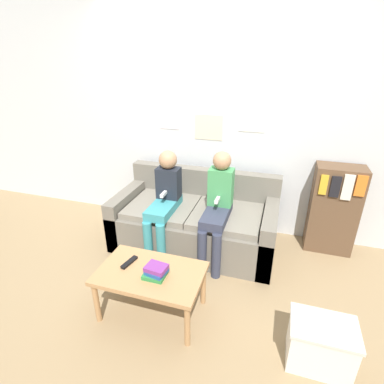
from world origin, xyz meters
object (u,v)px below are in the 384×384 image
at_px(tv_remote, 129,262).
at_px(coffee_table, 151,277).
at_px(storage_box, 320,344).
at_px(person_left, 164,198).
at_px(person_right, 218,204).
at_px(couch, 196,222).
at_px(bookshelf, 333,209).

bearing_deg(tv_remote, coffee_table, 0.51).
bearing_deg(storage_box, person_left, 147.45).
distance_m(coffee_table, storage_box, 1.30).
xyz_separation_m(person_left, person_right, (0.56, 0.00, 0.01)).
relative_size(person_right, storage_box, 2.61).
bearing_deg(person_right, couch, 145.64).
distance_m(tv_remote, storage_box, 1.51).
height_order(person_left, storage_box, person_left).
height_order(person_left, bookshelf, person_left).
xyz_separation_m(couch, bookshelf, (1.41, 0.34, 0.21)).
bearing_deg(person_right, storage_box, -45.54).
xyz_separation_m(person_right, bookshelf, (1.13, 0.53, -0.15)).
xyz_separation_m(tv_remote, bookshelf, (1.67, 1.37, 0.06)).
relative_size(couch, tv_remote, 9.92).
height_order(person_right, tv_remote, person_right).
bearing_deg(storage_box, couch, 136.70).
bearing_deg(couch, person_left, -145.03).
xyz_separation_m(bookshelf, storage_box, (-0.18, -1.50, -0.31)).
bearing_deg(couch, storage_box, -43.30).
bearing_deg(tv_remote, person_right, 69.63).
bearing_deg(person_left, couch, 34.97).
distance_m(couch, storage_box, 1.69).
bearing_deg(bookshelf, couch, -166.47).
xyz_separation_m(person_left, tv_remote, (0.02, -0.83, -0.20)).
bearing_deg(person_left, bookshelf, 17.56).
bearing_deg(person_left, coffee_table, -75.36).
height_order(couch, person_right, person_right).
xyz_separation_m(couch, tv_remote, (-0.26, -1.03, 0.15)).
height_order(tv_remote, storage_box, tv_remote).
bearing_deg(bookshelf, storage_box, -97.00).
relative_size(person_left, tv_remote, 6.20).
relative_size(person_left, bookshelf, 1.13).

